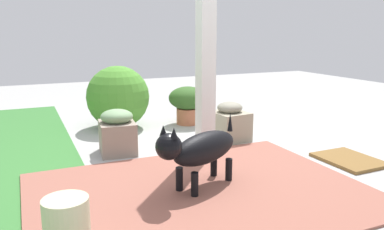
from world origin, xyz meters
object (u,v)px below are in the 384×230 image
object	(u,v)px
porch_pillar	(206,33)
doormat	(349,160)
stone_planter_nearest	(229,123)
dog	(200,149)
stone_planter_mid	(117,132)
round_shrub	(118,97)
terracotta_pot_broad	(188,102)

from	to	relation	value
porch_pillar	doormat	xyz separation A→B (m)	(-0.78, -1.07, -1.13)
stone_planter_nearest	dog	distance (m)	1.39
stone_planter_mid	dog	size ratio (longest dim) A/B	0.56
stone_planter_mid	doormat	xyz separation A→B (m)	(-1.10, -1.85, -0.19)
porch_pillar	doormat	world-z (taller)	porch_pillar
round_shrub	dog	world-z (taller)	round_shrub
round_shrub	doormat	xyz separation A→B (m)	(-2.09, -1.60, -0.36)
stone_planter_mid	stone_planter_nearest	bearing A→B (deg)	-91.75
stone_planter_mid	dog	bearing A→B (deg)	-162.68
stone_planter_mid	terracotta_pot_broad	world-z (taller)	terracotta_pot_broad
stone_planter_nearest	stone_planter_mid	size ratio (longest dim) A/B	0.97
stone_planter_mid	terracotta_pot_broad	bearing A→B (deg)	-52.82
stone_planter_nearest	doormat	bearing A→B (deg)	-148.59
porch_pillar	round_shrub	world-z (taller)	porch_pillar
stone_planter_mid	round_shrub	world-z (taller)	round_shrub
terracotta_pot_broad	doormat	distance (m)	2.09
round_shrub	doormat	world-z (taller)	round_shrub
porch_pillar	stone_planter_mid	xyz separation A→B (m)	(0.32, 0.78, -0.93)
porch_pillar	stone_planter_mid	size ratio (longest dim) A/B	5.30
porch_pillar	terracotta_pot_broad	xyz separation A→B (m)	(1.15, -0.31, -0.85)
stone_planter_nearest	doormat	distance (m)	1.25
porch_pillar	dog	distance (m)	1.23
dog	doormat	xyz separation A→B (m)	(0.02, -1.51, -0.30)
stone_planter_nearest	round_shrub	world-z (taller)	round_shrub
porch_pillar	terracotta_pot_broad	bearing A→B (deg)	-15.23
stone_planter_nearest	round_shrub	xyz separation A→B (m)	(1.03, 0.96, 0.18)
porch_pillar	doormat	bearing A→B (deg)	-125.97
porch_pillar	round_shrub	distance (m)	1.61
porch_pillar	dog	world-z (taller)	porch_pillar
porch_pillar	terracotta_pot_broad	distance (m)	1.46
terracotta_pot_broad	doormat	world-z (taller)	terracotta_pot_broad
stone_planter_mid	terracotta_pot_broad	xyz separation A→B (m)	(0.83, -1.09, 0.08)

